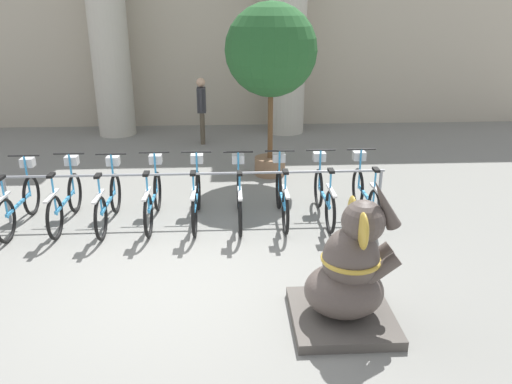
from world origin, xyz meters
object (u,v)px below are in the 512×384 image
at_px(bicycle_0, 19,202).
at_px(bicycle_8, 365,193).
at_px(elephant_statue, 349,275).
at_px(bicycle_4, 196,197).
at_px(bicycle_7, 324,194).
at_px(bicycle_6, 282,195).
at_px(bicycle_2, 109,200).
at_px(bicycle_1, 66,199).
at_px(bicycle_3, 153,197).
at_px(bicycle_5, 239,197).
at_px(potted_tree, 271,53).
at_px(person_pedestrian, 202,105).

bearing_deg(bicycle_0, bicycle_8, 0.77).
distance_m(bicycle_8, elephant_statue, 2.95).
height_order(bicycle_4, bicycle_7, same).
height_order(bicycle_6, elephant_statue, elephant_statue).
bearing_deg(bicycle_0, bicycle_2, 0.56).
bearing_deg(bicycle_1, bicycle_4, -0.35).
height_order(bicycle_2, bicycle_4, same).
bearing_deg(bicycle_1, bicycle_3, -0.04).
bearing_deg(bicycle_7, bicycle_6, -179.27).
bearing_deg(bicycle_3, bicycle_5, -2.08).
height_order(bicycle_1, potted_tree, potted_tree).
bearing_deg(bicycle_5, bicycle_3, 177.92).
relative_size(bicycle_7, person_pedestrian, 1.05).
bearing_deg(potted_tree, bicycle_4, -121.16).
relative_size(bicycle_3, bicycle_4, 1.00).
distance_m(bicycle_0, elephant_statue, 5.21).
relative_size(bicycle_0, elephant_statue, 1.01).
distance_m(bicycle_6, person_pedestrian, 4.94).
xyz_separation_m(bicycle_3, bicycle_6, (2.01, -0.02, 0.00)).
relative_size(bicycle_7, potted_tree, 0.51).
xyz_separation_m(bicycle_4, bicycle_8, (2.68, 0.01, 0.00)).
bearing_deg(bicycle_1, person_pedestrian, 67.93).
distance_m(bicycle_2, bicycle_8, 4.02).
bearing_deg(bicycle_6, bicycle_0, -179.25).
xyz_separation_m(bicycle_0, bicycle_4, (2.68, 0.06, 0.00)).
xyz_separation_m(bicycle_5, potted_tree, (0.66, 2.24, 1.96)).
height_order(bicycle_2, bicycle_5, same).
xyz_separation_m(bicycle_1, person_pedestrian, (1.89, 4.67, 0.55)).
distance_m(bicycle_5, elephant_statue, 2.96).
bearing_deg(person_pedestrian, potted_tree, -59.67).
distance_m(bicycle_0, bicycle_7, 4.69).
height_order(bicycle_4, elephant_statue, elephant_statue).
height_order(bicycle_2, person_pedestrian, person_pedestrian).
relative_size(bicycle_0, bicycle_8, 1.00).
height_order(bicycle_0, bicycle_1, same).
relative_size(bicycle_4, bicycle_8, 1.00).
distance_m(person_pedestrian, potted_tree, 3.20).
bearing_deg(person_pedestrian, bicycle_1, -112.07).
relative_size(bicycle_3, person_pedestrian, 1.05).
xyz_separation_m(bicycle_4, bicycle_7, (2.01, 0.00, 0.00)).
xyz_separation_m(bicycle_5, elephant_statue, (1.09, -2.75, 0.16)).
bearing_deg(bicycle_1, potted_tree, 33.27).
relative_size(bicycle_0, bicycle_4, 1.00).
bearing_deg(bicycle_8, bicycle_0, -179.23).
height_order(bicycle_3, potted_tree, potted_tree).
distance_m(bicycle_4, bicycle_7, 2.01).
relative_size(bicycle_0, potted_tree, 0.51).
height_order(bicycle_0, potted_tree, potted_tree).
bearing_deg(bicycle_7, bicycle_3, 179.79).
relative_size(bicycle_1, bicycle_4, 1.00).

